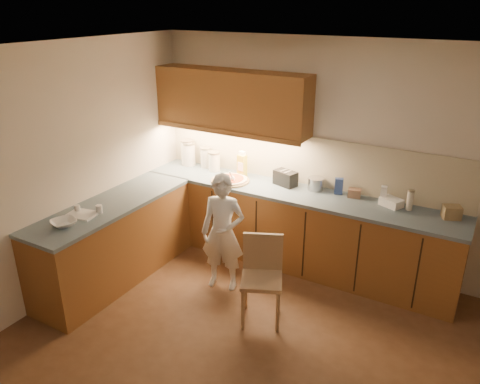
{
  "coord_description": "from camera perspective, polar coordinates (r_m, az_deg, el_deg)",
  "views": [
    {
      "loc": [
        1.55,
        -2.9,
        2.94
      ],
      "look_at": [
        -0.8,
        1.2,
        1.0
      ],
      "focal_mm": 35.0,
      "sensor_mm": 36.0,
      "label": 1
    }
  ],
  "objects": [
    {
      "name": "spice_jar_a",
      "position": [
        5.08,
        -19.22,
        -1.94
      ],
      "size": [
        0.07,
        0.07,
        0.08
      ],
      "primitive_type": "cylinder",
      "rotation": [
        0.0,
        0.0,
        0.22
      ],
      "color": "silver",
      "rests_on": "l_counter"
    },
    {
      "name": "canister_b",
      "position": [
        6.19,
        -6.22,
        4.67
      ],
      "size": [
        0.18,
        0.18,
        0.31
      ],
      "rotation": [
        0.0,
        0.0,
        0.08
      ],
      "color": "white",
      "rests_on": "l_counter"
    },
    {
      "name": "toaster",
      "position": [
        5.51,
        5.55,
        1.7
      ],
      "size": [
        0.3,
        0.23,
        0.18
      ],
      "rotation": [
        0.0,
        0.0,
        -0.31
      ],
      "color": "black",
      "rests_on": "l_counter"
    },
    {
      "name": "card_box_b",
      "position": [
        5.11,
        24.4,
        -2.25
      ],
      "size": [
        0.21,
        0.19,
        0.13
      ],
      "primitive_type": "cube",
      "rotation": [
        0.0,
        0.0,
        0.41
      ],
      "color": "#9A7E53",
      "rests_on": "l_counter"
    },
    {
      "name": "wooden_chair",
      "position": [
        4.6,
        2.7,
        -9.73
      ],
      "size": [
        0.51,
        0.51,
        0.86
      ],
      "rotation": [
        0.0,
        0.0,
        0.42
      ],
      "color": "#A68157",
      "rests_on": "ground"
    },
    {
      "name": "backsplash",
      "position": [
        5.53,
        7.92,
        3.87
      ],
      "size": [
        3.75,
        0.02,
        0.58
      ],
      "primitive_type": "cube",
      "color": "beige",
      "rests_on": "l_counter"
    },
    {
      "name": "spice_jar_b",
      "position": [
        4.99,
        -16.8,
        -2.03
      ],
      "size": [
        0.09,
        0.09,
        0.09
      ],
      "primitive_type": "cylinder",
      "rotation": [
        0.0,
        0.0,
        -0.38
      ],
      "color": "white",
      "rests_on": "l_counter"
    },
    {
      "name": "child",
      "position": [
        4.99,
        -2.1,
        -4.99
      ],
      "size": [
        0.54,
        0.42,
        1.3
      ],
      "primitive_type": "imported",
      "rotation": [
        0.0,
        0.0,
        0.25
      ],
      "color": "silver",
      "rests_on": "ground"
    },
    {
      "name": "steel_pot",
      "position": [
        5.43,
        9.21,
        1.0
      ],
      "size": [
        0.19,
        0.19,
        0.14
      ],
      "color": "#A1A2A6",
      "rests_on": "l_counter"
    },
    {
      "name": "canister_d",
      "position": [
        5.96,
        -3.15,
        3.77
      ],
      "size": [
        0.15,
        0.15,
        0.25
      ],
      "rotation": [
        0.0,
        0.0,
        -0.23
      ],
      "color": "white",
      "rests_on": "l_counter"
    },
    {
      "name": "tall_jar",
      "position": [
        5.14,
        20.02,
        -0.9
      ],
      "size": [
        0.07,
        0.07,
        0.22
      ],
      "rotation": [
        0.0,
        0.0,
        0.15
      ],
      "color": "silver",
      "rests_on": "l_counter"
    },
    {
      "name": "mixing_bowl",
      "position": [
        4.83,
        -20.7,
        -3.54
      ],
      "size": [
        0.31,
        0.31,
        0.06
      ],
      "primitive_type": "imported",
      "rotation": [
        0.0,
        0.0,
        -0.39
      ],
      "color": "white",
      "rests_on": "l_counter"
    },
    {
      "name": "upper_cabinets",
      "position": [
        5.61,
        -1.06,
        11.11
      ],
      "size": [
        1.95,
        0.36,
        0.73
      ],
      "color": "brown",
      "rests_on": "ground"
    },
    {
      "name": "pizza_on_board",
      "position": [
        5.62,
        -1.2,
        1.5
      ],
      "size": [
        0.47,
        0.47,
        0.19
      ],
      "rotation": [
        0.0,
        0.0,
        -0.05
      ],
      "color": "#A58552",
      "rests_on": "l_counter"
    },
    {
      "name": "white_bottle",
      "position": [
        5.22,
        17.08,
        -0.32
      ],
      "size": [
        0.07,
        0.07,
        0.19
      ],
      "primitive_type": "cube",
      "rotation": [
        0.0,
        0.0,
        0.18
      ],
      "color": "white",
      "rests_on": "l_counter"
    },
    {
      "name": "canister_c",
      "position": [
        6.09,
        -4.2,
        4.25
      ],
      "size": [
        0.14,
        0.14,
        0.27
      ],
      "rotation": [
        0.0,
        0.0,
        -0.26
      ],
      "color": "beige",
      "rests_on": "l_counter"
    },
    {
      "name": "room",
      "position": [
        3.52,
        1.58,
        1.27
      ],
      "size": [
        4.54,
        4.5,
        2.62
      ],
      "color": "#52321C",
      "rests_on": "ground"
    },
    {
      "name": "l_counter",
      "position": [
        5.43,
        -0.88,
        -4.86
      ],
      "size": [
        3.77,
        2.62,
        0.92
      ],
      "color": "brown",
      "rests_on": "ground"
    },
    {
      "name": "oil_jug",
      "position": [
        5.75,
        0.26,
        3.32
      ],
      "size": [
        0.12,
        0.1,
        0.32
      ],
      "rotation": [
        0.0,
        0.0,
        -0.19
      ],
      "color": "gold",
      "rests_on": "l_counter"
    },
    {
      "name": "flat_pack",
      "position": [
        5.19,
        17.97,
        -1.2
      ],
      "size": [
        0.26,
        0.23,
        0.09
      ],
      "primitive_type": "cube",
      "rotation": [
        0.0,
        0.0,
        -0.41
      ],
      "color": "white",
      "rests_on": "l_counter"
    },
    {
      "name": "blue_box",
      "position": [
        5.35,
        11.95,
        0.7
      ],
      "size": [
        0.11,
        0.09,
        0.18
      ],
      "primitive_type": "cube",
      "rotation": [
        0.0,
        0.0,
        0.32
      ],
      "color": "#304891",
      "rests_on": "l_counter"
    },
    {
      "name": "canister_a",
      "position": [
        6.2,
        -6.45,
        4.83
      ],
      "size": [
        0.17,
        0.17,
        0.34
      ],
      "rotation": [
        0.0,
        0.0,
        -0.22
      ],
      "color": "silver",
      "rests_on": "l_counter"
    },
    {
      "name": "dough_cloth",
      "position": [
        5.0,
        -18.71,
        -2.62
      ],
      "size": [
        0.32,
        0.27,
        0.02
      ],
      "primitive_type": "cube",
      "rotation": [
        0.0,
        0.0,
        0.18
      ],
      "color": "silver",
      "rests_on": "l_counter"
    },
    {
      "name": "card_box_a",
      "position": [
        5.31,
        13.76,
        -0.13
      ],
      "size": [
        0.15,
        0.12,
        0.1
      ],
      "primitive_type": "cube",
      "rotation": [
        0.0,
        0.0,
        0.2
      ],
      "color": "tan",
      "rests_on": "l_counter"
    }
  ]
}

